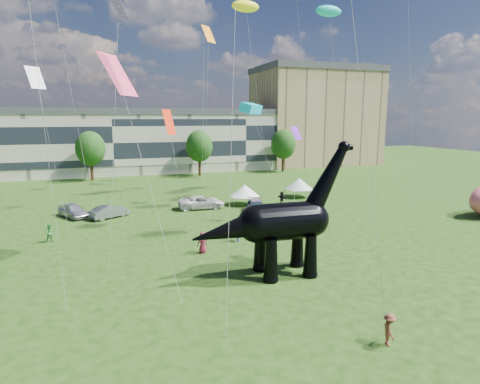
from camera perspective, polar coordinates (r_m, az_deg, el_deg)
name	(u,v)px	position (r m, az deg, el deg)	size (l,w,h in m)	color
ground	(263,285)	(28.22, 3.27, -13.03)	(220.00, 220.00, 0.00)	#16330C
terrace_row	(112,144)	(86.11, -17.70, 6.53)	(78.00, 11.00, 12.00)	beige
apartment_block	(315,119)	(101.94, 10.60, 10.21)	(28.00, 18.00, 22.00)	tan
tree_mid_left	(90,146)	(77.13, -20.53, 6.17)	(5.20, 5.20, 9.44)	#382314
tree_mid_right	(199,144)	(79.13, -5.82, 6.87)	(5.20, 5.20, 9.44)	#382314
tree_far_right	(283,142)	(85.01, 6.18, 7.12)	(5.20, 5.20, 9.44)	#382314
dinosaur_sculpture	(279,224)	(28.90, 5.50, -4.57)	(12.18, 3.43, 9.98)	black
car_silver	(73,210)	(49.79, -22.67, -2.43)	(1.89, 4.71, 1.60)	silver
car_grey	(110,212)	(48.02, -18.06, -2.67)	(1.56, 4.46, 1.47)	slate
car_white	(201,202)	(50.56, -5.55, -1.47)	(2.66, 5.77, 1.60)	silver
car_dark	(256,207)	(48.00, 2.30, -2.13)	(2.11, 5.19, 1.51)	#595960
gazebo_near	(245,191)	(52.34, 0.68, 0.19)	(4.85, 4.85, 2.67)	white
gazebo_far	(299,184)	(58.03, 8.37, 1.17)	(4.11, 4.11, 2.77)	silver
visitors	(195,226)	(39.32, -6.42, -4.88)	(48.94, 42.94, 1.88)	navy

